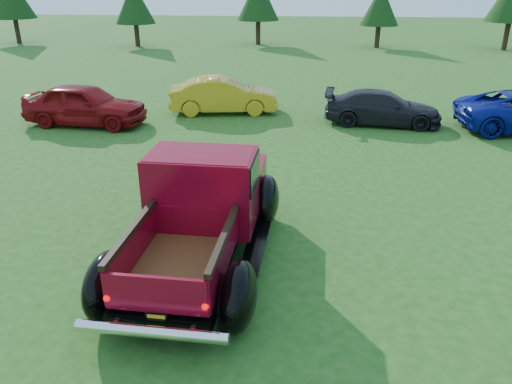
% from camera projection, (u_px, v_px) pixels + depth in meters
% --- Properties ---
extents(ground, '(120.00, 120.00, 0.00)m').
position_uv_depth(ground, '(269.00, 235.00, 10.46)').
color(ground, '#234D16').
rests_on(ground, ground).
extents(tree_west, '(2.94, 2.94, 4.60)m').
position_uv_depth(tree_west, '(134.00, 3.00, 36.69)').
color(tree_west, '#332114').
rests_on(tree_west, ground).
extents(tree_mid_right, '(2.82, 2.82, 4.40)m').
position_uv_depth(tree_mid_right, '(380.00, 5.00, 36.13)').
color(tree_mid_right, '#332114').
rests_on(tree_mid_right, ground).
extents(pickup_truck, '(2.81, 5.63, 2.05)m').
position_uv_depth(pickup_truck, '(204.00, 206.00, 9.49)').
color(pickup_truck, black).
rests_on(pickup_truck, ground).
extents(show_car_red, '(4.49, 2.14, 1.48)m').
position_uv_depth(show_car_red, '(85.00, 105.00, 17.89)').
color(show_car_red, maroon).
rests_on(show_car_red, ground).
extents(show_car_yellow, '(4.32, 2.03, 1.37)m').
position_uv_depth(show_car_yellow, '(224.00, 95.00, 19.49)').
color(show_car_yellow, gold).
rests_on(show_car_yellow, ground).
extents(show_car_grey, '(4.30, 2.11, 1.20)m').
position_uv_depth(show_car_grey, '(383.00, 108.00, 18.03)').
color(show_car_grey, black).
rests_on(show_car_grey, ground).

